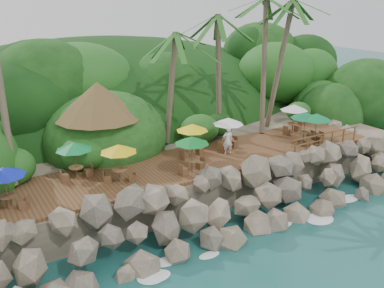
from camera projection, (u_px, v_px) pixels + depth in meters
ground at (253, 240)px, 21.97m from camera, size 140.00×140.00×0.00m
land_base at (128, 136)px, 34.56m from camera, size 32.00×25.20×2.10m
jungle_hill at (97, 125)px, 40.97m from camera, size 44.80×28.00×15.40m
seawall at (230, 204)px, 23.20m from camera, size 29.00×4.00×2.30m
terrace at (192, 163)px, 26.09m from camera, size 26.00×5.00×0.20m
jungle_foliage at (133, 152)px, 34.10m from camera, size 44.00×16.00×12.00m
foam_line at (249, 237)px, 22.20m from camera, size 25.20×0.80×0.06m
palapa at (98, 100)px, 26.03m from camera, size 5.36×5.36×4.60m
dining_clusters at (185, 135)px, 25.08m from camera, size 22.85×4.57×2.14m
railing at (326, 138)px, 28.28m from camera, size 6.10×0.10×1.00m
waiter at (228, 141)px, 26.93m from camera, size 0.73×0.57×1.78m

